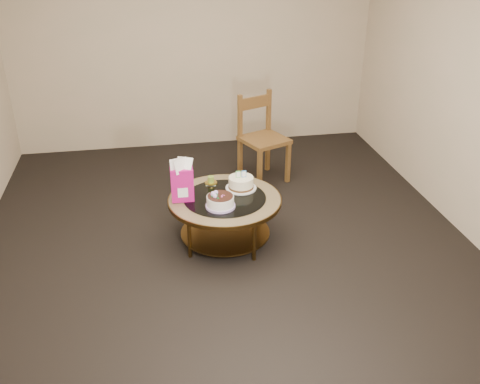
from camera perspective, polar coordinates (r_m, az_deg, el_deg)
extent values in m
plane|color=black|center=(5.00, -1.57, -5.24)|extent=(5.00, 5.00, 0.00)
cube|color=tan|center=(6.85, -5.02, 15.41)|extent=(4.50, 0.02, 2.60)
cube|color=tan|center=(2.26, 7.92, -10.69)|extent=(4.50, 0.02, 2.60)
cube|color=tan|center=(5.25, 23.66, 9.66)|extent=(0.02, 5.00, 2.60)
cylinder|color=#553B18|center=(5.12, 1.90, -1.71)|extent=(0.04, 0.04, 0.42)
cylinder|color=#553B18|center=(5.17, -4.37, -1.45)|extent=(0.04, 0.04, 0.42)
cylinder|color=#553B18|center=(4.69, -5.42, -4.73)|extent=(0.04, 0.04, 0.42)
cylinder|color=#553B18|center=(4.63, 1.51, -5.06)|extent=(0.04, 0.04, 0.42)
cylinder|color=#553B18|center=(4.95, -1.58, -4.26)|extent=(0.82, 0.82, 0.02)
cylinder|color=#553B18|center=(4.79, -1.63, -0.86)|extent=(1.02, 1.02, 0.04)
cylinder|color=olive|center=(4.78, -1.63, -0.72)|extent=(1.00, 1.00, 0.01)
cylinder|color=black|center=(4.78, -1.63, -0.63)|extent=(0.74, 0.74, 0.01)
cylinder|color=#BFA1E4|center=(4.62, -2.10, -1.49)|extent=(0.26, 0.26, 0.02)
cylinder|color=silver|center=(4.60, -2.11, -1.03)|extent=(0.24, 0.24, 0.10)
cylinder|color=black|center=(4.57, -2.12, -0.43)|extent=(0.22, 0.22, 0.01)
sphere|color=#BFA1E4|center=(4.56, -2.86, -0.21)|extent=(0.05, 0.05, 0.05)
sphere|color=#BFA1E4|center=(4.60, -2.59, -0.04)|extent=(0.04, 0.04, 0.04)
sphere|color=#BFA1E4|center=(4.54, -2.68, -0.45)|extent=(0.04, 0.04, 0.04)
cone|color=#1D6C32|center=(4.57, -2.43, -0.32)|extent=(0.03, 0.03, 0.02)
cone|color=#1D6C32|center=(4.55, -3.02, -0.49)|extent=(0.03, 0.03, 0.02)
cone|color=#1D6C32|center=(4.62, -2.52, -0.05)|extent=(0.03, 0.02, 0.02)
cone|color=#1D6C32|center=(4.53, -2.34, -0.60)|extent=(0.03, 0.03, 0.02)
cylinder|color=white|center=(4.93, 0.11, 0.43)|extent=(0.28, 0.28, 0.01)
cylinder|color=#492C14|center=(4.92, 0.11, 0.59)|extent=(0.23, 0.23, 0.02)
cylinder|color=white|center=(4.90, 0.11, 1.14)|extent=(0.23, 0.23, 0.09)
cube|color=#50BB55|center=(4.86, -0.20, 1.91)|extent=(0.04, 0.01, 0.06)
cube|color=white|center=(4.86, -0.20, 1.91)|extent=(0.03, 0.01, 0.05)
cube|color=#3C83CE|center=(4.87, 0.41, 1.95)|extent=(0.04, 0.01, 0.06)
cube|color=white|center=(4.87, 0.41, 1.95)|extent=(0.03, 0.01, 0.05)
cube|color=#C3127C|center=(4.69, -6.18, 0.80)|extent=(0.20, 0.11, 0.30)
cube|color=white|center=(4.72, -6.15, 0.22)|extent=(0.09, 0.11, 0.09)
cube|color=tan|center=(5.02, -3.11, 0.90)|extent=(0.11, 0.11, 0.01)
cylinder|color=gold|center=(5.02, -3.11, 1.00)|extent=(0.12, 0.12, 0.01)
cylinder|color=olive|center=(5.00, -3.12, 1.36)|extent=(0.06, 0.06, 0.06)
cylinder|color=black|center=(4.99, -3.13, 1.71)|extent=(0.00, 0.00, 0.01)
cube|color=brown|center=(5.97, 2.60, 5.58)|extent=(0.60, 0.60, 0.04)
cube|color=brown|center=(5.82, 2.11, 2.37)|extent=(0.06, 0.06, 0.49)
cube|color=brown|center=(6.03, 5.14, 3.21)|extent=(0.06, 0.06, 0.49)
cube|color=brown|center=(6.11, 0.00, 3.65)|extent=(0.06, 0.06, 0.49)
cube|color=brown|center=(6.32, 2.97, 4.42)|extent=(0.06, 0.06, 0.49)
cube|color=brown|center=(5.93, 0.00, 8.02)|extent=(0.06, 0.06, 0.50)
cube|color=brown|center=(6.15, 3.08, 8.66)|extent=(0.06, 0.06, 0.50)
cube|color=brown|center=(6.00, 1.58, 9.53)|extent=(0.37, 0.18, 0.13)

